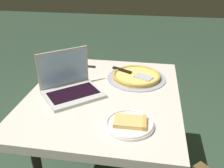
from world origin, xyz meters
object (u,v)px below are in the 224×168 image
(laptop, at_px, (70,85))
(dining_table, at_px, (104,105))
(pizza_plate, at_px, (130,123))
(table_knife, at_px, (85,66))
(pizza_tray, at_px, (136,76))

(laptop, bearing_deg, dining_table, -81.16)
(laptop, distance_m, pizza_plate, 0.46)
(laptop, height_order, pizza_plate, laptop)
(laptop, bearing_deg, table_knife, 3.21)
(pizza_tray, bearing_deg, pizza_plate, -178.83)
(dining_table, distance_m, laptop, 0.23)
(pizza_plate, height_order, pizza_tray, pizza_plate)
(table_knife, bearing_deg, dining_table, -149.36)
(pizza_plate, bearing_deg, table_knife, 31.14)
(dining_table, xyz_separation_m, laptop, (-0.03, 0.19, 0.13))
(pizza_plate, distance_m, table_knife, 0.77)
(laptop, height_order, table_knife, laptop)
(dining_table, xyz_separation_m, table_knife, (0.36, 0.21, 0.08))
(dining_table, relative_size, table_knife, 5.06)
(pizza_tray, bearing_deg, laptop, 125.23)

